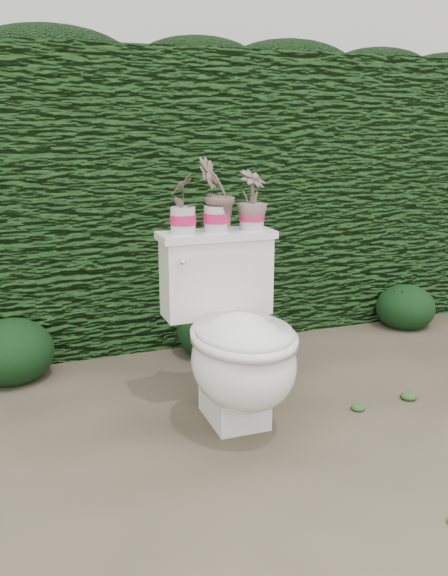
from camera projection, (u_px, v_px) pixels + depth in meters
name	position (u px, v px, depth m)	size (l,w,h in m)	color
ground	(305.00, 430.00, 2.51)	(60.00, 60.00, 0.00)	#6B5F49
hedge	(186.00, 195.00, 3.75)	(8.00, 1.00, 1.60)	#214B19
house_wall	(126.00, 60.00, 7.62)	(8.00, 3.50, 4.00)	silver
toilet	(236.00, 342.00, 2.49)	(0.50, 0.68, 0.78)	white
potted_plant_left	(183.00, 205.00, 2.52)	(0.12, 0.08, 0.24)	#236B21
potted_plant_center	(216.00, 196.00, 2.56)	(0.16, 0.13, 0.30)	#236B21
potted_plant_right	(252.00, 202.00, 2.62)	(0.13, 0.13, 0.24)	#236B21
liriope_clump_1	(11.00, 346.00, 2.98)	(0.41, 0.41, 0.33)	black
liriope_clump_2	(214.00, 324.00, 3.33)	(0.41, 0.41, 0.33)	black
liriope_clump_3	(406.00, 303.00, 3.78)	(0.36, 0.36, 0.29)	black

